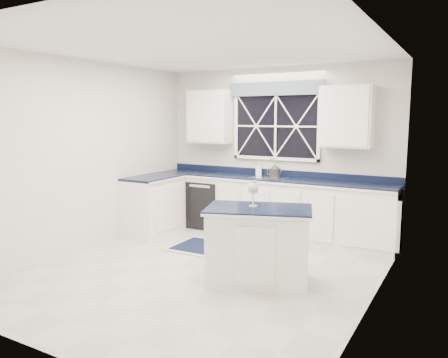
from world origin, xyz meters
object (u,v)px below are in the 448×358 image
Objects in this scene: soap_bottle at (259,169)px; kettle at (275,172)px; dishwasher at (210,203)px; island at (258,245)px; faucet at (274,166)px; wine_glass at (253,189)px.

kettle is at bearing -21.95° from soap_bottle.
dishwasher is 2.69m from island.
island is 2.44m from soap_bottle.
island is at bearing -64.76° from soap_bottle.
dishwasher is 2.72× the size of faucet.
faucet reaches higher than soap_bottle.
faucet is at bearing 107.33° from wine_glass.
faucet is 2.36m from island.
soap_bottle is at bearing 12.71° from dishwasher.
faucet is 1.02× the size of wine_glass.
faucet reaches higher than island.
kettle is (0.09, -0.15, -0.06)m from faucet.
wine_glass is at bearing -72.67° from faucet.
kettle is 1.50× the size of soap_bottle.
wine_glass is at bearing 141.39° from island.
faucet reaches higher than dishwasher.
wine_glass reaches higher than kettle.
faucet is 0.22× the size of island.
wine_glass reaches higher than island.
soap_bottle reaches higher than dishwasher.
wine_glass reaches higher than soap_bottle.
island is at bearing -19.48° from wine_glass.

